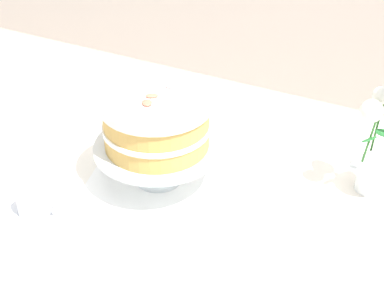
# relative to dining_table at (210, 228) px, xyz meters

# --- Properties ---
(dining_table) EXTENTS (1.40, 1.00, 0.74)m
(dining_table) POSITION_rel_dining_table_xyz_m (0.00, 0.00, 0.00)
(dining_table) COLOR white
(dining_table) RESTS_ON ground
(linen_napkin) EXTENTS (0.39, 0.39, 0.00)m
(linen_napkin) POSITION_rel_dining_table_xyz_m (-0.14, 0.00, 0.09)
(linen_napkin) COLOR white
(linen_napkin) RESTS_ON dining_table
(cake_stand) EXTENTS (0.29, 0.29, 0.10)m
(cake_stand) POSITION_rel_dining_table_xyz_m (-0.14, 0.00, 0.17)
(cake_stand) COLOR silver
(cake_stand) RESTS_ON linen_napkin
(layer_cake) EXTENTS (0.25, 0.25, 0.12)m
(layer_cake) POSITION_rel_dining_table_xyz_m (-0.14, 0.00, 0.25)
(layer_cake) COLOR tan
(layer_cake) RESTS_ON cake_stand
(flower_vase) EXTENTS (0.11, 0.11, 0.33)m
(flower_vase) POSITION_rel_dining_table_xyz_m (0.31, 0.19, 0.21)
(flower_vase) COLOR silver
(flower_vase) RESTS_ON dining_table
(teacup) EXTENTS (0.13, 0.13, 0.07)m
(teacup) POSITION_rel_dining_table_xyz_m (-0.32, -0.22, 0.12)
(teacup) COLOR white
(teacup) RESTS_ON dining_table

